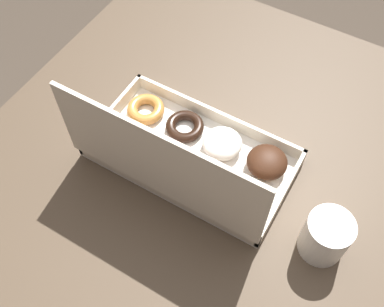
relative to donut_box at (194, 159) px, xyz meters
name	(u,v)px	position (x,y,z in m)	size (l,w,h in m)	color
ground_plane	(197,271)	(0.01, -0.04, -0.81)	(8.00, 8.00, 0.00)	#42382D
dining_table	(199,180)	(0.01, -0.04, -0.15)	(0.92, 1.03, 0.77)	#4C3D2D
donut_box	(194,159)	(0.00, 0.00, 0.00)	(0.42, 0.23, 0.23)	silver
coffee_mug	(326,236)	(-0.29, 0.03, 0.01)	(0.08, 0.08, 0.10)	white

